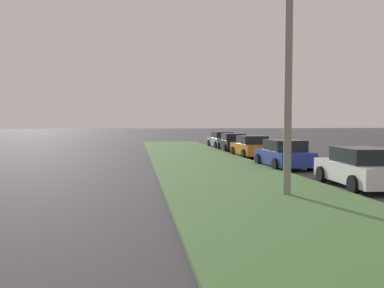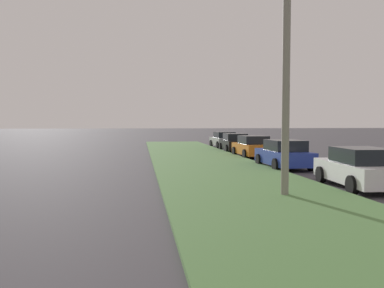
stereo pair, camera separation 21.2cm
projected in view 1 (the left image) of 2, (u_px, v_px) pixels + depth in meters
name	position (u px, v px, depth m)	size (l,w,h in m)	color
grass_median	(226.00, 175.00, 17.81)	(60.00, 6.00, 0.12)	#517F42
parked_car_white	(361.00, 168.00, 14.74)	(4.40, 2.22, 1.47)	silver
parked_car_blue	(283.00, 154.00, 21.10)	(4.33, 2.07, 1.47)	#23389E
parked_car_orange	(251.00, 147.00, 27.65)	(4.34, 2.10, 1.47)	orange
parked_car_black	(233.00, 143.00, 33.09)	(4.33, 2.08, 1.47)	black
parked_car_silver	(222.00, 140.00, 38.45)	(4.39, 2.19, 1.47)	#B2B5BA
streetlight	(300.00, 57.00, 12.60)	(0.47, 2.88, 7.50)	gray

